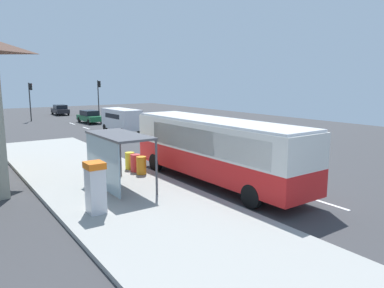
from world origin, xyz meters
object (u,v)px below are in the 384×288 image
(traffic_light_near_side, at_px, (99,93))
(traffic_light_far_side, at_px, (30,96))
(bus, at_px, (215,147))
(white_van, at_px, (122,119))
(bus_shelter, at_px, (113,147))
(recycling_bin_yellow, at_px, (130,161))
(ticket_machine, at_px, (95,187))
(sedan_near, at_px, (90,117))
(recycling_bin_red, at_px, (135,163))
(sedan_far, at_px, (60,110))
(recycling_bin_orange, at_px, (141,165))

(traffic_light_near_side, bearing_deg, traffic_light_far_side, 174.68)
(bus, relative_size, white_van, 2.10)
(bus, height_order, bus_shelter, bus)
(traffic_light_far_side, xyz_separation_m, bus_shelter, (-3.31, -34.02, -1.12))
(white_van, relative_size, traffic_light_far_side, 1.09)
(white_van, xyz_separation_m, recycling_bin_yellow, (-6.40, -15.46, -0.69))
(ticket_machine, bearing_deg, sedan_near, 71.00)
(sedan_near, xyz_separation_m, bus_shelter, (-8.71, -27.97, 1.31))
(white_van, distance_m, bus_shelter, 20.41)
(recycling_bin_yellow, bearing_deg, white_van, 67.52)
(recycling_bin_yellow, bearing_deg, sedan_near, 75.40)
(white_van, height_order, sedan_near, white_van)
(sedan_near, distance_m, recycling_bin_red, 26.45)
(bus, bearing_deg, sedan_far, 84.61)
(sedan_near, relative_size, sedan_far, 1.00)
(sedan_near, height_order, ticket_machine, ticket_machine)
(recycling_bin_red, distance_m, bus_shelter, 3.52)
(traffic_light_near_side, bearing_deg, recycling_bin_red, -107.43)
(bus, relative_size, sedan_far, 2.47)
(sedan_near, height_order, sedan_far, same)
(recycling_bin_red, xyz_separation_m, recycling_bin_yellow, (0.00, 0.70, 0.00))
(recycling_bin_red, distance_m, traffic_light_far_side, 31.82)
(bus, distance_m, recycling_bin_red, 4.67)
(traffic_light_near_side, bearing_deg, bus, -101.75)
(bus_shelter, bearing_deg, white_van, 65.02)
(recycling_bin_red, relative_size, bus_shelter, 0.24)
(recycling_bin_orange, height_order, recycling_bin_red, same)
(white_van, relative_size, recycling_bin_yellow, 5.55)
(bus, relative_size, ticket_machine, 5.70)
(recycling_bin_orange, bearing_deg, bus, -50.95)
(bus, xyz_separation_m, recycling_bin_orange, (-2.49, 3.07, -1.19))
(sedan_near, relative_size, recycling_bin_orange, 4.73)
(recycling_bin_yellow, xyz_separation_m, traffic_light_far_side, (1.10, 31.00, 2.56))
(recycling_bin_red, distance_m, recycling_bin_yellow, 0.70)
(traffic_light_near_side, bearing_deg, recycling_bin_orange, -107.06)
(ticket_machine, height_order, recycling_bin_yellow, ticket_machine)
(white_van, bearing_deg, bus, -101.11)
(bus, relative_size, bus_shelter, 2.76)
(sedan_near, bearing_deg, traffic_light_far_side, 131.68)
(recycling_bin_orange, xyz_separation_m, recycling_bin_red, (0.00, 0.70, 0.00))
(recycling_bin_yellow, bearing_deg, recycling_bin_orange, -90.00)
(bus_shelter, bearing_deg, ticket_machine, -125.21)
(recycling_bin_yellow, bearing_deg, bus, -60.89)
(sedan_far, distance_m, traffic_light_near_side, 8.84)
(bus, height_order, white_van, bus)
(bus, xyz_separation_m, traffic_light_near_side, (7.21, 34.67, 1.55))
(sedan_far, height_order, recycling_bin_orange, sedan_far)
(sedan_near, bearing_deg, bus_shelter, -107.30)
(recycling_bin_yellow, distance_m, traffic_light_far_side, 31.12)
(sedan_near, bearing_deg, sedan_far, 90.00)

